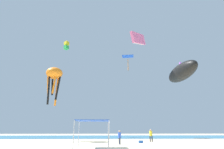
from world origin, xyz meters
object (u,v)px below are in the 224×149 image
Objects in this scene: kite_parafoil_pink at (138,39)px; kite_box_yellow at (66,45)px; person_central at (120,136)px; kite_inflatable_black at (182,72)px; kite_diamond_blue at (128,57)px; cooler_box at (141,142)px; person_near_tent at (151,134)px; kite_octopus_orange at (54,75)px; canopy_tent at (93,122)px.

kite_box_yellow is (-15.41, 19.13, 8.03)m from kite_parafoil_pink.
person_central is 11.01m from kite_inflatable_black.
kite_diamond_blue reaches higher than kite_inflatable_black.
kite_diamond_blue reaches higher than cooler_box.
person_central is 14.39m from kite_parafoil_pink.
kite_diamond_blue is (3.58, 17.09, 17.57)m from person_central.
kite_octopus_orange is (-15.46, 1.74, 9.47)m from person_near_tent.
kite_parafoil_pink is at bearing -129.80° from kite_inflatable_black.
person_near_tent is 0.78× the size of kite_box_yellow.
cooler_box is (5.97, 6.66, -2.31)m from canopy_tent.
canopy_tent reaches higher than cooler_box.
kite_parafoil_pink is at bearing -77.60° from cooler_box.
kite_box_yellow is at bearing -140.57° from kite_inflatable_black.
person_near_tent is at bearing 57.96° from kite_octopus_orange.
kite_diamond_blue is (-1.40, 12.60, 17.50)m from person_near_tent.
cooler_box is 17.46m from kite_octopus_orange.
kite_diamond_blue is 0.61× the size of kite_octopus_orange.
kite_inflatable_black is 20.11m from kite_octopus_orange.
person_near_tent is 0.36× the size of kite_parafoil_pink.
person_central is 0.34× the size of kite_parafoil_pink.
kite_diamond_blue is 16.77m from kite_box_yellow.
person_near_tent reaches higher than cooler_box.
kite_parafoil_pink is 0.76× the size of kite_octopus_orange.
kite_parafoil_pink is at bearing -82.19° from kite_diamond_blue.
canopy_tent is 1.91× the size of person_near_tent.
person_central is at bearing 33.68° from kite_octopus_orange.
person_near_tent is 0.45× the size of kite_diamond_blue.
kite_octopus_orange is at bearing 45.61° from person_central.
kite_inflatable_black reaches higher than person_central.
kite_box_yellow reaches higher than person_central.
canopy_tent is 0.69× the size of kite_parafoil_pink.
kite_inflatable_black is 22.14m from kite_diamond_blue.
person_central is at bearing -145.14° from cooler_box.
person_central is (2.99, 4.59, -1.52)m from canopy_tent.
person_near_tent is 0.27× the size of kite_octopus_orange.
cooler_box is 0.15× the size of kite_diamond_blue.
person_near_tent is 10.43m from kite_inflatable_black.
kite_parafoil_pink is (-4.50, 3.50, 6.40)m from kite_inflatable_black.
canopy_tent is at bearing 133.21° from person_central.
kite_diamond_blue is (0.61, 15.01, 18.35)m from cooler_box.
kite_box_yellow is (-9.26, 24.98, 20.49)m from canopy_tent.
cooler_box is at bearing 48.13° from canopy_tent.
kite_inflatable_black is at bearing 39.35° from kite_octopus_orange.
kite_inflatable_black is at bearing -68.75° from kite_diamond_blue.
cooler_box is at bearing -136.23° from kite_parafoil_pink.
kite_octopus_orange reaches higher than canopy_tent.
canopy_tent is at bearing -15.11° from kite_parafoil_pink.
cooler_box is 0.12× the size of kite_parafoil_pink.
kite_box_yellow is at bearing -109.80° from kite_parafoil_pink.
kite_diamond_blue reaches higher than kite_parafoil_pink.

